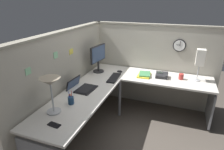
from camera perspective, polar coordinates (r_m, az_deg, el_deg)
The scene contains 19 objects.
ground_plane at distance 3.43m, azimuth 3.95°, elevation -13.76°, with size 6.80×6.80×0.00m, color #4C443D.
cubicle_wall_back at distance 3.08m, azimuth -13.39°, elevation -1.78°, with size 2.57×0.12×1.58m.
cubicle_wall_right at distance 3.79m, azimuth 11.89°, elevation 2.85°, with size 0.12×2.37×1.58m.
desk at distance 2.97m, azimuth 4.33°, elevation -5.55°, with size 2.35×2.15×0.73m.
monitor at distance 3.48m, azimuth -4.15°, elevation 5.51°, with size 0.46×0.20×0.50m.
laptop at distance 2.93m, azimuth -9.41°, elevation -3.57°, with size 0.36×0.40×0.22m.
keyboard at distance 3.26m, azimuth 0.59°, elevation -0.84°, with size 0.43×0.14×0.02m, color black.
computer_mouse at distance 3.53m, azimuth 2.30°, elevation 1.09°, with size 0.06×0.10×0.03m, color black.
desk_lamp_dome at distance 2.27m, azimuth -17.91°, elevation -2.70°, with size 0.24×0.24×0.44m.
pen_cup at distance 2.53m, azimuth -12.18°, elevation -7.37°, with size 0.08×0.08×0.18m.
cell_phone at distance 2.21m, azimuth -16.90°, elevation -14.05°, with size 0.07×0.14×0.01m, color black.
office_phone at distance 3.40m, azimuth 14.74°, elevation -0.12°, with size 0.20×0.21×0.11m.
book_stack at distance 3.41m, azimuth 9.61°, elevation 0.09°, with size 0.30×0.23×0.04m.
desk_lamp_paper at distance 3.36m, azimuth 24.88°, elevation 4.54°, with size 0.13×0.13×0.53m.
coffee_mug at distance 3.41m, azimuth 19.93°, elevation -0.44°, with size 0.08×0.08×0.10m, color #B2332D.
wall_clock at distance 3.59m, azimuth 19.48°, elevation 8.34°, with size 0.04×0.22×0.22m.
pinned_note_leftmost at distance 3.00m, azimuth -12.09°, elevation 6.87°, with size 0.11×0.00×0.08m, color #EAD84C.
pinned_note_middle at distance 2.32m, azimuth -23.75°, elevation 1.02°, with size 0.08×0.00×0.08m, color #8CCC99.
pinned_note_rightmost at distance 2.68m, azimuth -16.47°, elevation 5.70°, with size 0.09×0.00×0.09m, color #8CCC99.
Camera 1 is at (-2.69, -0.75, 2.00)m, focal length 30.61 mm.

